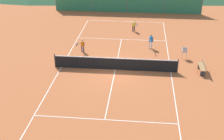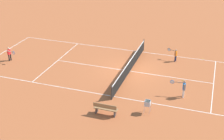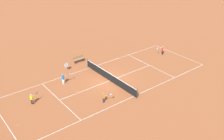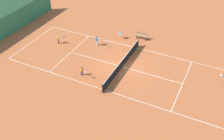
% 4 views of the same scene
% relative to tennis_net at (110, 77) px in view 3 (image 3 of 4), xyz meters
% --- Properties ---
extents(ground_plane, '(600.00, 600.00, 0.00)m').
position_rel_tennis_net_xyz_m(ground_plane, '(0.00, 0.00, -0.50)').
color(ground_plane, '#A8542D').
extents(court_line_markings, '(8.25, 23.85, 0.01)m').
position_rel_tennis_net_xyz_m(court_line_markings, '(0.00, 0.00, -0.50)').
color(court_line_markings, white).
rests_on(court_line_markings, ground).
extents(tennis_net, '(9.18, 0.08, 1.06)m').
position_rel_tennis_net_xyz_m(tennis_net, '(0.00, 0.00, 0.00)').
color(tennis_net, '#2D2D2D').
rests_on(tennis_net, ground).
extents(player_far_baseline, '(0.43, 1.07, 1.27)m').
position_rel_tennis_net_xyz_m(player_far_baseline, '(2.64, 4.45, 0.24)').
color(player_far_baseline, white).
rests_on(player_far_baseline, ground).
extents(player_far_service, '(0.53, 0.97, 1.14)m').
position_rel_tennis_net_xyz_m(player_far_service, '(1.04, 8.76, 0.17)').
color(player_far_service, black).
rests_on(player_far_service, ground).
extents(player_near_service, '(0.59, 0.96, 1.20)m').
position_rel_tennis_net_xyz_m(player_near_service, '(1.35, -10.19, 0.20)').
color(player_near_service, black).
rests_on(player_near_service, ground).
extents(player_near_baseline, '(0.58, 0.88, 1.08)m').
position_rel_tennis_net_xyz_m(player_near_baseline, '(-3.07, 3.08, 0.14)').
color(player_near_baseline, '#23284C').
rests_on(player_near_baseline, ground).
extents(tennis_ball_by_net_right, '(0.07, 0.07, 0.07)m').
position_rel_tennis_net_xyz_m(tennis_ball_by_net_right, '(-4.23, 5.33, -0.47)').
color(tennis_ball_by_net_right, '#CCE033').
rests_on(tennis_ball_by_net_right, ground).
extents(tennis_ball_near_corner, '(0.07, 0.07, 0.07)m').
position_rel_tennis_net_xyz_m(tennis_ball_near_corner, '(0.30, 4.17, -0.47)').
color(tennis_ball_near_corner, '#CCE033').
rests_on(tennis_ball_near_corner, ground).
extents(tennis_ball_by_net_left, '(0.07, 0.07, 0.07)m').
position_rel_tennis_net_xyz_m(tennis_ball_by_net_left, '(-1.29, 11.13, -0.47)').
color(tennis_ball_by_net_left, '#CCE033').
rests_on(tennis_ball_by_net_left, ground).
extents(ball_hopper, '(0.36, 0.36, 0.89)m').
position_rel_tennis_net_xyz_m(ball_hopper, '(5.30, 2.61, 0.16)').
color(ball_hopper, '#B7B7BC').
rests_on(ball_hopper, ground).
extents(courtside_bench, '(0.36, 1.50, 0.84)m').
position_rel_tennis_net_xyz_m(courtside_bench, '(6.34, 0.22, -0.05)').
color(courtside_bench, olive).
rests_on(courtside_bench, ground).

